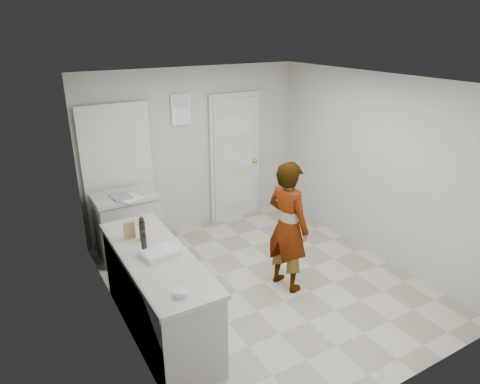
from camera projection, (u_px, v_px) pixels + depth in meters
ground at (264, 283)px, 5.43m from camera, size 4.00×4.00×0.00m
room_shell at (186, 167)px, 6.54m from camera, size 4.00×4.00×4.00m
main_counter at (159, 297)px, 4.43m from camera, size 0.64×1.96×0.93m
side_counter at (128, 228)px, 5.93m from camera, size 0.84×0.61×0.93m
person at (288, 227)px, 5.09m from camera, size 0.50×0.66×1.62m
cake_mix_box at (129, 230)px, 4.55m from camera, size 0.12×0.06×0.19m
spice_jar at (142, 218)px, 4.95m from camera, size 0.06×0.06×0.09m
oil_cruet_a at (142, 229)px, 4.49m from camera, size 0.07×0.07×0.26m
oil_cruet_b at (144, 243)px, 4.23m from camera, size 0.06×0.06×0.25m
baking_dish at (161, 253)px, 4.22m from camera, size 0.38×0.29×0.06m
egg_bowl at (181, 292)px, 3.60m from camera, size 0.13×0.13×0.05m
papers at (127, 197)px, 5.63m from camera, size 0.41×0.44×0.01m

